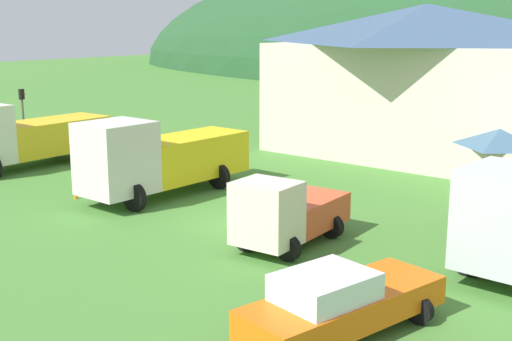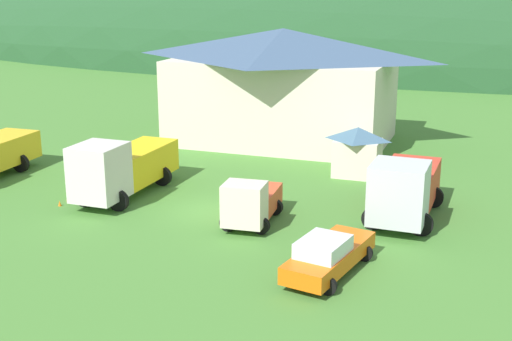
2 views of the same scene
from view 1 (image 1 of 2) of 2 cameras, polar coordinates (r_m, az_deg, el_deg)
The scene contains 10 objects.
ground_plane at distance 24.79m, azimuth -0.83°, elevation -4.46°, with size 200.00×200.00×0.00m, color #477F33.
depot_building at distance 38.31m, azimuth 13.94°, elevation 7.59°, with size 16.26×10.69×8.14m.
play_shed_cream at distance 29.19m, azimuth 19.70°, elevation 0.52°, with size 2.89×2.36×2.99m.
heavy_rig_striped at distance 35.78m, azimuth -19.24°, elevation 2.81°, with size 3.51×8.31×3.36m.
flatbed_truck_yellow at distance 28.44m, azimuth -8.34°, elevation 1.14°, with size 3.17×7.93×3.39m.
light_truck_cream at distance 21.97m, azimuth 2.48°, elevation -3.57°, with size 2.64×4.76×2.38m.
service_pickup_orange at distance 16.12m, azimuth 7.08°, elevation -10.99°, with size 2.91×5.64×1.66m.
traffic_light_west at distance 38.34m, azimuth -19.04°, elevation 4.42°, with size 0.20×0.32×3.70m.
traffic_cone_near_pickup at distance 29.62m, azimuth -13.73°, elevation -2.00°, with size 0.36×0.36×0.60m, color orange.
traffic_cone_mid_row at distance 29.11m, azimuth -14.95°, elevation -2.32°, with size 0.36×0.36×0.58m, color orange.
Camera 1 is at (15.51, -17.95, 7.23)m, focal length 47.44 mm.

